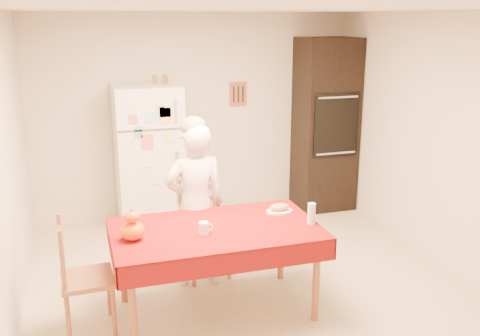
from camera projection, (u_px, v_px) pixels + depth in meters
name	position (u px, v px, depth m)	size (l,w,h in m)	color
floor	(252.00, 290.00, 4.94)	(4.50, 4.50, 0.00)	tan
room_shell	(254.00, 117.00, 4.51)	(4.02, 4.52, 2.51)	beige
refrigerator	(149.00, 158.00, 6.25)	(0.75, 0.74, 1.70)	white
oven_cabinet	(325.00, 125.00, 6.88)	(0.70, 0.62, 2.20)	black
dining_table	(216.00, 236.00, 4.41)	(1.70, 1.00, 0.76)	brown
chair_far	(202.00, 224.00, 5.16)	(0.47, 0.45, 0.95)	brown
chair_left	(78.00, 273.00, 4.16)	(0.42, 0.43, 0.95)	brown
seated_woman	(195.00, 205.00, 4.89)	(0.56, 0.37, 1.54)	silver
coffee_mug	(204.00, 228.00, 4.25)	(0.08, 0.08, 0.10)	white
pumpkin_lower	(133.00, 231.00, 4.14)	(0.19, 0.19, 0.14)	#D85005
pumpkin_upper	(132.00, 217.00, 4.11)	(0.12, 0.12, 0.09)	red
wine_glass	(312.00, 213.00, 4.47)	(0.07, 0.07, 0.18)	silver
bread_plate	(279.00, 211.00, 4.74)	(0.24, 0.24, 0.02)	white
bread_loaf	(279.00, 207.00, 4.73)	(0.18, 0.10, 0.06)	#AC7D54
spice_jar_left	(155.00, 80.00, 6.09)	(0.05, 0.05, 0.10)	brown
spice_jar_mid	(165.00, 79.00, 6.12)	(0.05, 0.05, 0.10)	#93631A
spice_jar_right	(165.00, 79.00, 6.12)	(0.05, 0.05, 0.10)	brown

